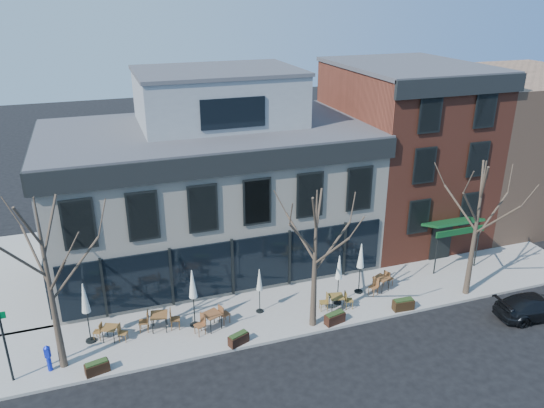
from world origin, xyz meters
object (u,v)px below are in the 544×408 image
object	(u,v)px
parked_sedan	(535,306)
cafe_set_0	(110,332)
umbrella_0	(85,301)
call_box	(48,357)

from	to	relation	value
parked_sedan	cafe_set_0	distance (m)	20.94
parked_sedan	umbrella_0	bearing A→B (deg)	82.18
call_box	umbrella_0	distance (m)	2.76
parked_sedan	umbrella_0	xyz separation A→B (m)	(-21.30, 4.95, 1.72)
call_box	cafe_set_0	distance (m)	2.96
parked_sedan	umbrella_0	size ratio (longest dim) A/B	1.36
parked_sedan	umbrella_0	distance (m)	21.93
call_box	cafe_set_0	bearing A→B (deg)	27.72
parked_sedan	call_box	xyz separation A→B (m)	(-23.01, 3.39, 0.23)
cafe_set_0	umbrella_0	size ratio (longest dim) A/B	0.54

